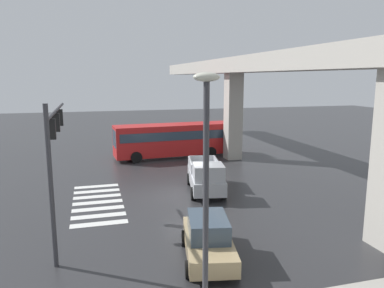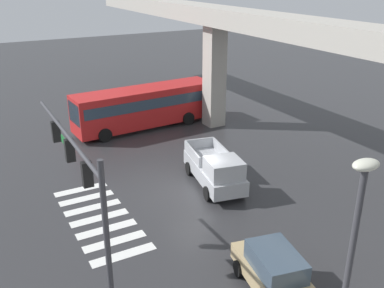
% 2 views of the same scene
% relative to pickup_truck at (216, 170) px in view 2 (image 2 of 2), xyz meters
% --- Properties ---
extents(ground_plane, '(120.00, 120.00, 0.00)m').
position_rel_pickup_truck_xyz_m(ground_plane, '(0.11, -1.43, -0.99)').
color(ground_plane, '#2D2D30').
extents(crosswalk_stripes, '(7.15, 2.80, 0.01)m').
position_rel_pickup_truck_xyz_m(crosswalk_stripes, '(0.11, -6.58, -0.98)').
color(crosswalk_stripes, silver).
rests_on(crosswalk_stripes, ground).
extents(elevated_overpass, '(59.02, 2.50, 8.69)m').
position_rel_pickup_truck_xyz_m(elevated_overpass, '(0.11, 5.25, 6.56)').
color(elevated_overpass, '#ADA89E').
rests_on(elevated_overpass, ground).
extents(pickup_truck, '(5.37, 2.82, 2.08)m').
position_rel_pickup_truck_xyz_m(pickup_truck, '(0.00, 0.00, 0.00)').
color(pickup_truck, '#A8AAAF').
rests_on(pickup_truck, ground).
extents(city_bus, '(3.30, 10.94, 2.99)m').
position_rel_pickup_truck_xyz_m(city_bus, '(-10.85, 0.48, 0.73)').
color(city_bus, red).
rests_on(city_bus, ground).
extents(sedan_tan, '(4.56, 2.57, 1.72)m').
position_rel_pickup_truck_xyz_m(sedan_tan, '(8.21, -2.50, -0.14)').
color(sedan_tan, tan).
rests_on(sedan_tan, ground).
extents(traffic_signal_mast, '(8.69, 0.32, 6.20)m').
position_rel_pickup_truck_xyz_m(traffic_signal_mast, '(4.58, -8.28, 3.57)').
color(traffic_signal_mast, '#38383D').
rests_on(traffic_signal_mast, ground).
extents(street_lamp_near_corner, '(0.44, 0.70, 7.24)m').
position_rel_pickup_truck_xyz_m(street_lamp_near_corner, '(12.27, -3.90, 3.57)').
color(street_lamp_near_corner, '#38383D').
rests_on(street_lamp_near_corner, ground).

